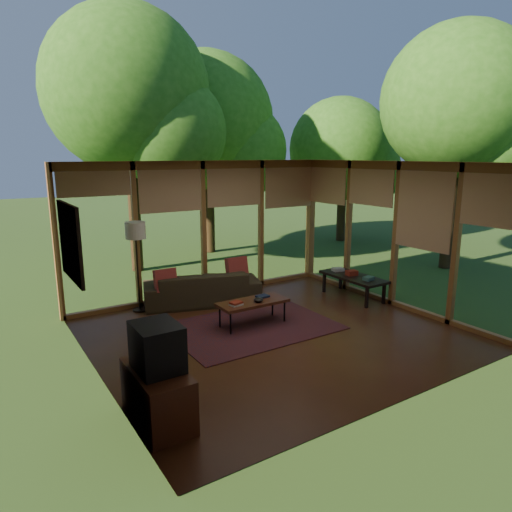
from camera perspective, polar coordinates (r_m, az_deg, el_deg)
floor at (r=7.45m, az=2.34°, el=-9.62°), size 5.50×5.50×0.00m
ceiling at (r=6.90m, az=2.54°, el=11.61°), size 5.50×5.50×0.00m
wall_left at (r=5.95m, az=-19.79°, el=-2.43°), size 0.04×5.00×2.70m
wall_front at (r=5.28m, az=18.29°, el=-4.21°), size 5.50×0.04×2.70m
window_wall_back at (r=9.18m, az=-6.59°, el=3.31°), size 5.50×0.12×2.70m
window_wall_right at (r=8.90m, az=17.09°, el=2.55°), size 0.12×5.00×2.70m
exterior_lawn at (r=18.37m, az=8.48°, el=3.60°), size 40.00×40.00×0.00m
tree_nw at (r=11.54m, az=-15.86°, el=19.20°), size 3.82×3.82×6.16m
tree_ne at (r=13.42m, az=-6.26°, el=16.37°), size 3.80×3.80×5.63m
tree_se at (r=12.26m, az=23.83°, el=17.30°), size 3.54×3.54×5.82m
tree_far at (r=15.20m, az=10.46°, el=12.95°), size 3.25×3.25×4.60m
rug at (r=7.71m, az=-0.52°, el=-8.79°), size 2.67×1.89×0.01m
sofa at (r=8.84m, az=-6.77°, el=-3.93°), size 2.33×1.47×0.64m
pillow_left at (r=8.43m, az=-11.25°, el=-3.02°), size 0.40×0.22×0.42m
pillow_right at (r=9.06m, az=-2.41°, el=-1.59°), size 0.44×0.23×0.46m
ct_book_lower at (r=7.43m, az=-2.51°, el=-6.07°), size 0.22×0.17×0.03m
ct_book_upper at (r=7.42m, az=-2.51°, el=-5.85°), size 0.21×0.18×0.03m
ct_book_side at (r=7.84m, az=0.82°, el=-5.06°), size 0.22×0.17×0.03m
ct_bowl at (r=7.59m, az=0.31°, el=-5.50°), size 0.16×0.16×0.07m
media_cabinet at (r=5.20m, az=-12.19°, el=-16.64°), size 0.50×1.00×0.60m
television at (r=4.97m, az=-12.27°, el=-11.04°), size 0.45×0.55×0.50m
console_book_a at (r=9.02m, az=13.87°, el=-2.74°), size 0.21×0.17×0.07m
console_book_b at (r=9.32m, az=11.88°, el=-2.07°), size 0.23×0.18×0.10m
console_book_c at (r=9.60m, az=10.21°, el=-1.67°), size 0.26×0.21×0.06m
floor_lamp at (r=8.40m, az=-14.81°, el=2.49°), size 0.36×0.36×1.65m
coffee_table at (r=7.66m, az=-0.42°, el=-5.87°), size 1.20×0.50×0.43m
side_console at (r=9.31m, az=12.07°, el=-2.69°), size 0.60×1.40×0.46m
wall_painting at (r=7.26m, az=-22.17°, el=1.61°), size 0.06×1.35×1.15m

